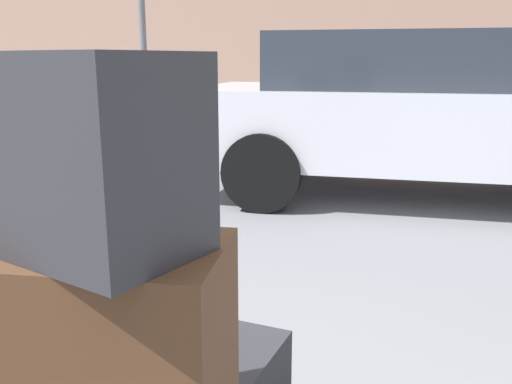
# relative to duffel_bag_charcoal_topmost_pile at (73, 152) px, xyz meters

# --- Properties ---
(duffel_bag_charcoal_topmost_pile) EXTENTS (0.39, 0.28, 0.27)m
(duffel_bag_charcoal_topmost_pile) POSITION_rel_duffel_bag_charcoal_topmost_pile_xyz_m (0.00, 0.00, 0.00)
(duffel_bag_charcoal_topmost_pile) COLOR #2D2D33
(duffel_bag_charcoal_topmost_pile) RESTS_ON suitcase_brown_rear_right
(parked_car) EXTENTS (4.48, 2.32, 1.42)m
(parked_car) POSITION_rel_duffel_bag_charcoal_topmost_pile_xyz_m (0.31, 4.50, -0.32)
(parked_car) COLOR silver
(parked_car) RESTS_ON ground_plane
(no_parking_sign) EXTENTS (0.49, 0.11, 2.55)m
(no_parking_sign) POSITION_rel_duffel_bag_charcoal_topmost_pile_xyz_m (-2.70, 4.70, 0.49)
(no_parking_sign) COLOR slate
(no_parking_sign) RESTS_ON ground_plane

